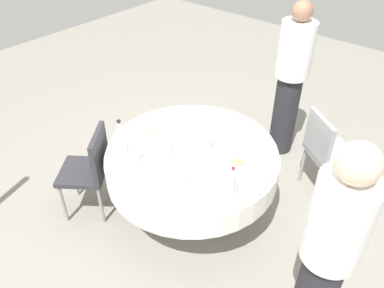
% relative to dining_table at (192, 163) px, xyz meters
% --- Properties ---
extents(ground_plane, '(10.00, 10.00, 0.00)m').
position_rel_dining_table_xyz_m(ground_plane, '(0.00, 0.00, -0.59)').
color(ground_plane, gray).
extents(dining_table, '(1.46, 1.46, 0.74)m').
position_rel_dining_table_xyz_m(dining_table, '(0.00, 0.00, 0.00)').
color(dining_table, white).
rests_on(dining_table, ground_plane).
extents(bottle_clear_near, '(0.06, 0.06, 0.29)m').
position_rel_dining_table_xyz_m(bottle_clear_near, '(-0.58, 0.26, 0.28)').
color(bottle_clear_near, silver).
rests_on(bottle_clear_near, dining_table).
extents(bottle_clear_outer, '(0.07, 0.07, 0.32)m').
position_rel_dining_table_xyz_m(bottle_clear_outer, '(0.40, 0.40, 0.30)').
color(bottle_clear_outer, silver).
rests_on(bottle_clear_outer, dining_table).
extents(bottle_clear_west, '(0.06, 0.06, 0.24)m').
position_rel_dining_table_xyz_m(bottle_clear_west, '(0.10, 0.20, 0.26)').
color(bottle_clear_west, silver).
rests_on(bottle_clear_west, dining_table).
extents(bottle_clear_right, '(0.06, 0.06, 0.32)m').
position_rel_dining_table_xyz_m(bottle_clear_right, '(0.23, 0.44, 0.30)').
color(bottle_clear_right, silver).
rests_on(bottle_clear_right, dining_table).
extents(wine_glass_right, '(0.06, 0.06, 0.15)m').
position_rel_dining_table_xyz_m(wine_glass_right, '(-0.10, -0.10, 0.25)').
color(wine_glass_right, white).
rests_on(wine_glass_right, dining_table).
extents(wine_glass_east, '(0.06, 0.06, 0.13)m').
position_rel_dining_table_xyz_m(wine_glass_east, '(-0.22, 0.35, 0.24)').
color(wine_glass_east, white).
rests_on(wine_glass_east, dining_table).
extents(plate_left, '(0.24, 0.24, 0.04)m').
position_rel_dining_table_xyz_m(plate_left, '(0.38, 0.07, 0.16)').
color(plate_left, white).
rests_on(plate_left, dining_table).
extents(plate_south, '(0.22, 0.22, 0.04)m').
position_rel_dining_table_xyz_m(plate_south, '(-0.40, -0.08, 0.16)').
color(plate_south, white).
rests_on(plate_south, dining_table).
extents(knife_outer, '(0.16, 0.11, 0.00)m').
position_rel_dining_table_xyz_m(knife_outer, '(0.12, -0.01, 0.15)').
color(knife_outer, silver).
rests_on(knife_outer, dining_table).
extents(spoon_west, '(0.03, 0.18, 0.00)m').
position_rel_dining_table_xyz_m(spoon_west, '(-0.09, -0.39, 0.15)').
color(spoon_west, silver).
rests_on(spoon_west, dining_table).
extents(person_near, '(0.34, 0.34, 1.62)m').
position_rel_dining_table_xyz_m(person_near, '(-1.33, 0.33, 0.26)').
color(person_near, '#26262B').
rests_on(person_near, ground_plane).
extents(person_outer, '(0.34, 0.34, 1.67)m').
position_rel_dining_table_xyz_m(person_outer, '(-0.13, -1.41, 0.28)').
color(person_outer, '#26262B').
rests_on(person_outer, ground_plane).
extents(chair_mid, '(0.56, 0.56, 0.87)m').
position_rel_dining_table_xyz_m(chair_mid, '(-0.76, -1.03, -0.08)').
color(chair_mid, '#99999E').
rests_on(chair_mid, ground_plane).
extents(chair_north, '(0.56, 0.56, 0.87)m').
position_rel_dining_table_xyz_m(chair_north, '(0.71, 0.54, -0.08)').
color(chair_north, '#2D2D33').
rests_on(chair_north, ground_plane).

